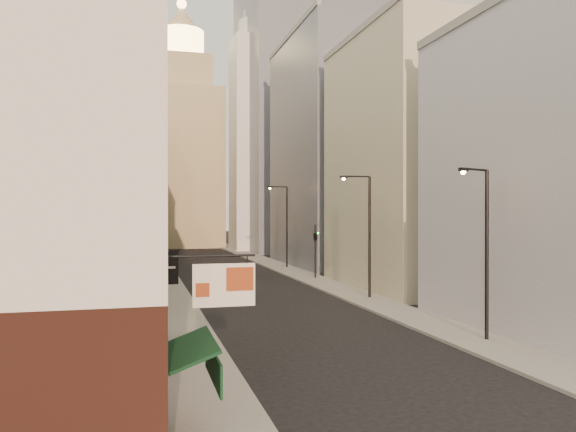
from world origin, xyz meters
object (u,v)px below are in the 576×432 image
object	(u,v)px
clock_tower	(182,149)
traffic_light_left	(163,239)
white_tower	(257,136)
streetlamp_far	(285,221)
streetlamp_mid	(367,229)
traffic_light_right	(315,237)
streetlamp_near	(484,244)

from	to	relation	value
clock_tower	traffic_light_left	xyz separation A→B (m)	(-5.46, -51.53, -13.96)
traffic_light_left	white_tower	bearing A→B (deg)	-111.90
clock_tower	traffic_light_left	world-z (taller)	clock_tower
white_tower	clock_tower	bearing A→B (deg)	128.16
white_tower	streetlamp_far	size ratio (longest dim) A/B	4.64
clock_tower	streetlamp_mid	distance (m)	68.59
clock_tower	traffic_light_right	size ratio (longest dim) A/B	8.98
traffic_light_right	clock_tower	bearing A→B (deg)	-67.25
traffic_light_left	streetlamp_far	bearing A→B (deg)	-148.75
clock_tower	streetlamp_far	world-z (taller)	clock_tower
clock_tower	streetlamp_near	bearing A→B (deg)	-84.46
white_tower	traffic_light_left	bearing A→B (deg)	-113.68
traffic_light_left	traffic_light_right	size ratio (longest dim) A/B	1.00
streetlamp_mid	traffic_light_right	bearing A→B (deg)	90.41
clock_tower	white_tower	xyz separation A→B (m)	(11.00, -14.00, 0.97)
traffic_light_right	streetlamp_far	bearing A→B (deg)	-75.19
clock_tower	traffic_light_left	bearing A→B (deg)	-96.05
streetlamp_mid	white_tower	bearing A→B (deg)	87.70
streetlamp_near	streetlamp_far	xyz separation A→B (m)	(0.05, 36.55, 0.53)
streetlamp_near	streetlamp_mid	distance (m)	13.61
traffic_light_left	clock_tower	bearing A→B (deg)	-94.26
white_tower	streetlamp_far	world-z (taller)	white_tower
traffic_light_right	traffic_light_left	bearing A→B (deg)	1.06
streetlamp_far	traffic_light_right	world-z (taller)	streetlamp_far
streetlamp_near	traffic_light_right	bearing A→B (deg)	68.24
clock_tower	white_tower	size ratio (longest dim) A/B	1.08
traffic_light_left	streetlamp_near	bearing A→B (deg)	116.36
streetlamp_mid	traffic_light_left	xyz separation A→B (m)	(-13.20, 15.42, -1.24)
clock_tower	streetlamp_mid	xyz separation A→B (m)	(7.74, -66.95, -12.72)
clock_tower	streetlamp_mid	bearing A→B (deg)	-83.41
traffic_light_left	streetlamp_mid	bearing A→B (deg)	132.35
streetlamp_mid	streetlamp_far	size ratio (longest dim) A/B	0.96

